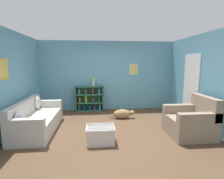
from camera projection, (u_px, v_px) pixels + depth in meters
name	position (u px, v px, depth m)	size (l,w,h in m)	color
ground_plane	(113.00, 131.00, 4.66)	(14.00, 14.00, 0.00)	brown
wall_back	(108.00, 76.00, 6.68)	(5.60, 0.13, 2.60)	#609EB7
wall_left	(9.00, 83.00, 4.23)	(0.13, 5.00, 2.60)	#609EB7
wall_right	(207.00, 81.00, 4.72)	(0.16, 5.00, 2.60)	#609EB7
couch	(37.00, 120.00, 4.62)	(0.85, 2.02, 0.81)	beige
bookshelf	(90.00, 99.00, 6.55)	(1.04, 0.29, 0.94)	#2D6B56
recliner_chair	(191.00, 122.00, 4.31)	(0.98, 1.00, 0.98)	gray
coffee_table	(100.00, 134.00, 3.92)	(0.63, 0.49, 0.38)	silver
dog	(123.00, 114.00, 5.67)	(0.84, 0.27, 0.30)	#9E7A4C
vase	(93.00, 82.00, 6.45)	(0.11, 0.11, 0.29)	silver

